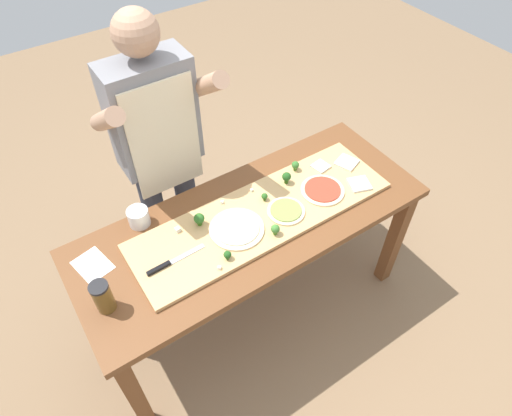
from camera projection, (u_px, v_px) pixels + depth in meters
name	position (u px, v px, depth m)	size (l,w,h in m)	color
ground_plane	(253.00, 304.00, 2.74)	(8.00, 8.00, 0.00)	#896B4C
prep_table	(252.00, 234.00, 2.23)	(1.74, 0.68, 0.80)	brown
cutting_board	(263.00, 214.00, 2.16)	(1.31, 0.40, 0.02)	tan
chefs_knife	(168.00, 264.00, 1.94)	(0.28, 0.03, 0.02)	#B7BABF
pizza_whole_cheese_artichoke	(237.00, 229.00, 2.07)	(0.26, 0.26, 0.02)	beige
pizza_whole_tomato_red	(322.00, 190.00, 2.24)	(0.22, 0.22, 0.02)	beige
pizza_whole_pesto_green	(286.00, 211.00, 2.15)	(0.18, 0.18, 0.02)	beige
pizza_slice_near_right	(359.00, 184.00, 2.27)	(0.10, 0.10, 0.01)	silver
pizza_slice_near_left	(321.00, 166.00, 2.36)	(0.08, 0.08, 0.01)	silver
pizza_slice_center	(347.00, 162.00, 2.38)	(0.10, 0.10, 0.01)	silver
broccoli_floret_front_mid	(295.00, 165.00, 2.33)	(0.04, 0.04, 0.05)	#3F7220
broccoli_floret_front_left	(199.00, 219.00, 2.07)	(0.05, 0.05, 0.07)	#366618
broccoli_floret_front_right	(287.00, 177.00, 2.26)	(0.05, 0.05, 0.06)	#2C5915
broccoli_floret_back_right	(265.00, 196.00, 2.19)	(0.03, 0.03, 0.04)	#366618
broccoli_floret_back_left	(275.00, 229.00, 2.04)	(0.04, 0.04, 0.06)	#487A23
broccoli_floret_center_left	(227.00, 255.00, 1.95)	(0.04, 0.04, 0.04)	#2C5915
cheese_crumble_a	(252.00, 190.00, 2.24)	(0.01, 0.01, 0.01)	white
cheese_crumble_b	(222.00, 202.00, 2.19)	(0.01, 0.01, 0.01)	white
cheese_crumble_c	(219.00, 268.00, 1.92)	(0.01, 0.01, 0.01)	white
cheese_crumble_d	(178.00, 230.00, 2.06)	(0.02, 0.02, 0.02)	white
flour_cup	(139.00, 218.00, 2.10)	(0.10, 0.10, 0.09)	white
sauce_jar	(103.00, 297.00, 1.77)	(0.08, 0.08, 0.16)	brown
recipe_note	(93.00, 265.00, 1.96)	(0.13, 0.17, 0.00)	white
cook_center	(159.00, 144.00, 2.22)	(0.54, 0.39, 1.67)	#333847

